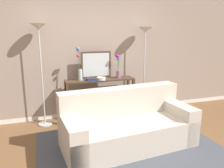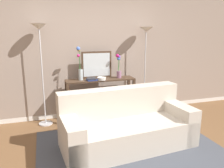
% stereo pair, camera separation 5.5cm
% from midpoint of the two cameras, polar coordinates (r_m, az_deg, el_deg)
% --- Properties ---
extents(ground_plane, '(16.00, 16.00, 0.02)m').
position_cam_midpoint_polar(ground_plane, '(3.29, 1.98, -19.21)').
color(ground_plane, brown).
extents(back_wall, '(12.00, 0.15, 2.63)m').
position_cam_midpoint_polar(back_wall, '(4.70, -6.24, 7.74)').
color(back_wall, white).
rests_on(back_wall, ground).
extents(area_rug, '(2.76, 2.05, 0.01)m').
position_cam_midpoint_polar(area_rug, '(3.57, 4.44, -16.19)').
color(area_rug, '#474C56').
rests_on(area_rug, ground).
extents(couch, '(2.09, 1.04, 0.88)m').
position_cam_midpoint_polar(couch, '(3.56, 3.46, -10.68)').
color(couch, beige).
rests_on(couch, ground).
extents(console_table, '(1.37, 0.34, 0.84)m').
position_cam_midpoint_polar(console_table, '(4.49, -3.40, -2.02)').
color(console_table, '#473323').
rests_on(console_table, ground).
extents(floor_lamp_left, '(0.28, 0.28, 1.90)m').
position_cam_midpoint_polar(floor_lamp_left, '(4.26, -18.32, 8.98)').
color(floor_lamp_left, silver).
rests_on(floor_lamp_left, ground).
extents(floor_lamp_right, '(0.28, 0.28, 1.85)m').
position_cam_midpoint_polar(floor_lamp_right, '(4.75, 8.05, 9.44)').
color(floor_lamp_right, silver).
rests_on(floor_lamp_right, ground).
extents(wall_mirror, '(0.61, 0.02, 0.53)m').
position_cam_midpoint_polar(wall_mirror, '(4.50, -4.42, 4.92)').
color(wall_mirror, '#473323').
rests_on(wall_mirror, console_table).
extents(vase_tall_flowers, '(0.11, 0.10, 0.64)m').
position_cam_midpoint_polar(vase_tall_flowers, '(4.31, -8.67, 4.43)').
color(vase_tall_flowers, silver).
rests_on(vase_tall_flowers, console_table).
extents(vase_short_flowers, '(0.11, 0.11, 0.48)m').
position_cam_midpoint_polar(vase_short_flowers, '(4.51, 1.23, 4.11)').
color(vase_short_flowers, gray).
rests_on(vase_short_flowers, console_table).
extents(fruit_bowl, '(0.17, 0.17, 0.06)m').
position_cam_midpoint_polar(fruit_bowl, '(4.33, -3.16, 1.41)').
color(fruit_bowl, silver).
rests_on(fruit_bowl, console_table).
extents(book_stack, '(0.19, 0.16, 0.05)m').
position_cam_midpoint_polar(book_stack, '(4.30, -5.68, 1.19)').
color(book_stack, navy).
rests_on(book_stack, console_table).
extents(book_row_under_console, '(0.28, 0.18, 0.13)m').
position_cam_midpoint_polar(book_row_under_console, '(4.58, -8.44, -8.74)').
color(book_row_under_console, maroon).
rests_on(book_row_under_console, ground).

